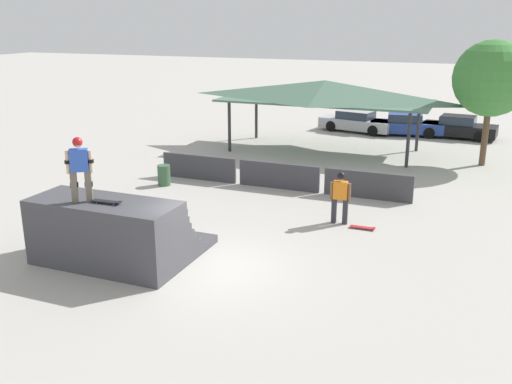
{
  "coord_description": "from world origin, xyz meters",
  "views": [
    {
      "loc": [
        6.62,
        -12.91,
        6.61
      ],
      "look_at": [
        -0.21,
        4.04,
        1.03
      ],
      "focal_mm": 40.0,
      "sensor_mm": 36.0,
      "label": 1
    }
  ],
  "objects_px": {
    "skateboard_on_ground": "(363,227)",
    "trash_bin": "(164,175)",
    "bystander_walking": "(340,193)",
    "parked_car_silver": "(357,122)",
    "tree_beside_pavilion": "(492,79)",
    "parked_car_black": "(459,127)",
    "skateboard_on_deck": "(108,202)",
    "skater_on_deck": "(80,165)",
    "parked_car_blue": "(406,125)"
  },
  "relations": [
    {
      "from": "skateboard_on_ground",
      "to": "trash_bin",
      "type": "xyz_separation_m",
      "value": [
        -8.7,
        2.04,
        0.37
      ]
    },
    {
      "from": "bystander_walking",
      "to": "parked_car_silver",
      "type": "height_order",
      "value": "bystander_walking"
    },
    {
      "from": "bystander_walking",
      "to": "parked_car_silver",
      "type": "bearing_deg",
      "value": -84.18
    },
    {
      "from": "tree_beside_pavilion",
      "to": "trash_bin",
      "type": "distance_m",
      "value": 15.22
    },
    {
      "from": "parked_car_silver",
      "to": "parked_car_black",
      "type": "relative_size",
      "value": 1.11
    },
    {
      "from": "skateboard_on_ground",
      "to": "parked_car_black",
      "type": "relative_size",
      "value": 0.2
    },
    {
      "from": "skateboard_on_deck",
      "to": "trash_bin",
      "type": "xyz_separation_m",
      "value": [
        -2.9,
        7.65,
        -1.51
      ]
    },
    {
      "from": "tree_beside_pavilion",
      "to": "parked_car_silver",
      "type": "distance_m",
      "value": 10.02
    },
    {
      "from": "skater_on_deck",
      "to": "parked_car_blue",
      "type": "xyz_separation_m",
      "value": [
        5.58,
        22.3,
        -2.29
      ]
    },
    {
      "from": "skateboard_on_deck",
      "to": "bystander_walking",
      "type": "xyz_separation_m",
      "value": [
        4.93,
        5.87,
        -0.89
      ]
    },
    {
      "from": "trash_bin",
      "to": "skater_on_deck",
      "type": "bearing_deg",
      "value": -74.3
    },
    {
      "from": "skater_on_deck",
      "to": "trash_bin",
      "type": "xyz_separation_m",
      "value": [
        -2.18,
        7.77,
        -2.47
      ]
    },
    {
      "from": "skateboard_on_ground",
      "to": "tree_beside_pavilion",
      "type": "height_order",
      "value": "tree_beside_pavilion"
    },
    {
      "from": "trash_bin",
      "to": "parked_car_blue",
      "type": "height_order",
      "value": "parked_car_blue"
    },
    {
      "from": "parked_car_blue",
      "to": "parked_car_black",
      "type": "height_order",
      "value": "same"
    },
    {
      "from": "skateboard_on_deck",
      "to": "parked_car_silver",
      "type": "relative_size",
      "value": 0.18
    },
    {
      "from": "skateboard_on_deck",
      "to": "parked_car_blue",
      "type": "relative_size",
      "value": 0.2
    },
    {
      "from": "skateboard_on_ground",
      "to": "bystander_walking",
      "type": "bearing_deg",
      "value": 162.84
    },
    {
      "from": "skater_on_deck",
      "to": "tree_beside_pavilion",
      "type": "height_order",
      "value": "tree_beside_pavilion"
    },
    {
      "from": "tree_beside_pavilion",
      "to": "parked_car_silver",
      "type": "xyz_separation_m",
      "value": [
        -7.27,
        6.0,
        -3.41
      ]
    },
    {
      "from": "parked_car_silver",
      "to": "parked_car_blue",
      "type": "height_order",
      "value": "same"
    },
    {
      "from": "skateboard_on_deck",
      "to": "parked_car_silver",
      "type": "height_order",
      "value": "skateboard_on_deck"
    },
    {
      "from": "tree_beside_pavilion",
      "to": "parked_car_silver",
      "type": "height_order",
      "value": "tree_beside_pavilion"
    },
    {
      "from": "bystander_walking",
      "to": "parked_car_silver",
      "type": "distance_m",
      "value": 16.55
    },
    {
      "from": "tree_beside_pavilion",
      "to": "skateboard_on_deck",
      "type": "bearing_deg",
      "value": -119.69
    },
    {
      "from": "skater_on_deck",
      "to": "skateboard_on_deck",
      "type": "bearing_deg",
      "value": -22.02
    },
    {
      "from": "skateboard_on_deck",
      "to": "parked_car_blue",
      "type": "distance_m",
      "value": 22.75
    },
    {
      "from": "parked_car_black",
      "to": "parked_car_blue",
      "type": "bearing_deg",
      "value": -168.8
    },
    {
      "from": "skater_on_deck",
      "to": "bystander_walking",
      "type": "bearing_deg",
      "value": 15.06
    },
    {
      "from": "skateboard_on_deck",
      "to": "tree_beside_pavilion",
      "type": "distance_m",
      "value": 18.71
    },
    {
      "from": "skater_on_deck",
      "to": "bystander_walking",
      "type": "height_order",
      "value": "skater_on_deck"
    },
    {
      "from": "parked_car_silver",
      "to": "parked_car_blue",
      "type": "distance_m",
      "value": 2.93
    },
    {
      "from": "skater_on_deck",
      "to": "parked_car_blue",
      "type": "bearing_deg",
      "value": 44.26
    },
    {
      "from": "parked_car_silver",
      "to": "tree_beside_pavilion",
      "type": "bearing_deg",
      "value": -27.81
    },
    {
      "from": "skateboard_on_ground",
      "to": "parked_car_black",
      "type": "height_order",
      "value": "parked_car_black"
    },
    {
      "from": "parked_car_silver",
      "to": "parked_car_black",
      "type": "distance_m",
      "value": 5.86
    },
    {
      "from": "trash_bin",
      "to": "parked_car_black",
      "type": "distance_m",
      "value": 18.28
    },
    {
      "from": "skateboard_on_deck",
      "to": "bystander_walking",
      "type": "height_order",
      "value": "skateboard_on_deck"
    },
    {
      "from": "skateboard_on_ground",
      "to": "parked_car_silver",
      "type": "distance_m",
      "value": 16.99
    },
    {
      "from": "skateboard_on_deck",
      "to": "tree_beside_pavilion",
      "type": "xyz_separation_m",
      "value": [
        9.21,
        16.15,
        2.08
      ]
    },
    {
      "from": "skater_on_deck",
      "to": "bystander_walking",
      "type": "distance_m",
      "value": 8.44
    },
    {
      "from": "parked_car_blue",
      "to": "parked_car_black",
      "type": "relative_size",
      "value": 1.03
    },
    {
      "from": "tree_beside_pavilion",
      "to": "trash_bin",
      "type": "height_order",
      "value": "tree_beside_pavilion"
    },
    {
      "from": "tree_beside_pavilion",
      "to": "parked_car_black",
      "type": "relative_size",
      "value": 1.36
    },
    {
      "from": "trash_bin",
      "to": "parked_car_black",
      "type": "bearing_deg",
      "value": 54.23
    },
    {
      "from": "trash_bin",
      "to": "parked_car_blue",
      "type": "bearing_deg",
      "value": 61.9
    },
    {
      "from": "skateboard_on_deck",
      "to": "parked_car_blue",
      "type": "bearing_deg",
      "value": 74.58
    },
    {
      "from": "skateboard_on_deck",
      "to": "tree_beside_pavilion",
      "type": "bearing_deg",
      "value": 57.26
    },
    {
      "from": "skateboard_on_ground",
      "to": "parked_car_black",
      "type": "distance_m",
      "value": 16.99
    },
    {
      "from": "trash_bin",
      "to": "parked_car_silver",
      "type": "bearing_deg",
      "value": 71.56
    }
  ]
}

